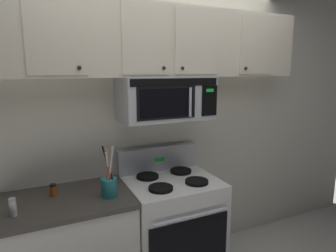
% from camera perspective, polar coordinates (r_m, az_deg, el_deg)
% --- Properties ---
extents(back_wall, '(5.20, 0.10, 2.70)m').
position_cam_1_polar(back_wall, '(2.68, -2.72, 1.10)').
color(back_wall, silver).
rests_on(back_wall, ground_plane).
extents(stove_range, '(0.76, 0.69, 1.12)m').
position_cam_1_polar(stove_range, '(2.66, 0.64, -19.24)').
color(stove_range, white).
rests_on(stove_range, ground_plane).
extents(over_range_microwave, '(0.76, 0.43, 0.35)m').
position_cam_1_polar(over_range_microwave, '(2.42, -0.51, 5.45)').
color(over_range_microwave, '#B7BABF').
extents(upper_cabinets, '(2.50, 0.36, 0.55)m').
position_cam_1_polar(upper_cabinets, '(2.45, -0.84, 16.06)').
color(upper_cabinets, beige).
extents(utensil_crock_teal, '(0.11, 0.11, 0.38)m').
position_cam_1_polar(utensil_crock_teal, '(2.18, -11.52, -10.98)').
color(utensil_crock_teal, teal).
rests_on(utensil_crock_teal, counter_segment).
extents(salt_shaker, '(0.04, 0.04, 0.12)m').
position_cam_1_polar(salt_shaker, '(2.13, -28.15, -13.88)').
color(salt_shaker, white).
rests_on(salt_shaker, counter_segment).
extents(spice_jar, '(0.04, 0.04, 0.09)m').
position_cam_1_polar(spice_jar, '(2.32, -21.58, -11.61)').
color(spice_jar, '#C64C19').
rests_on(spice_jar, counter_segment).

